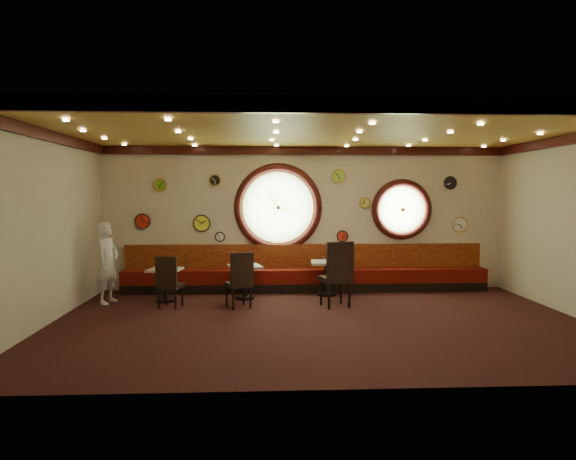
% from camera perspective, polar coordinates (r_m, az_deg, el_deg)
% --- Properties ---
extents(floor, '(9.00, 6.00, 0.00)m').
position_cam_1_polar(floor, '(8.81, 3.49, -10.14)').
color(floor, black).
rests_on(floor, ground).
extents(ceiling, '(9.00, 6.00, 0.02)m').
position_cam_1_polar(ceiling, '(8.61, 3.59, 10.99)').
color(ceiling, gold).
rests_on(ceiling, wall_back).
extents(wall_back, '(9.00, 0.02, 3.20)m').
position_cam_1_polar(wall_back, '(11.54, 1.87, 1.29)').
color(wall_back, beige).
rests_on(wall_back, floor).
extents(wall_front, '(9.00, 0.02, 3.20)m').
position_cam_1_polar(wall_front, '(5.60, 6.97, -1.75)').
color(wall_front, beige).
rests_on(wall_front, floor).
extents(wall_left, '(0.02, 6.00, 3.20)m').
position_cam_1_polar(wall_left, '(9.22, -25.49, 0.17)').
color(wall_left, beige).
rests_on(wall_left, floor).
extents(molding_back, '(9.00, 0.10, 0.18)m').
position_cam_1_polar(molding_back, '(11.52, 1.91, 8.80)').
color(molding_back, black).
rests_on(molding_back, wall_back).
extents(molding_front, '(9.00, 0.10, 0.18)m').
position_cam_1_polar(molding_front, '(5.70, 7.02, 13.58)').
color(molding_front, black).
rests_on(molding_front, wall_back).
extents(molding_left, '(0.10, 6.00, 0.18)m').
position_cam_1_polar(molding_left, '(9.23, -25.49, 9.57)').
color(molding_left, black).
rests_on(molding_left, wall_back).
extents(banquette_base, '(8.00, 0.55, 0.20)m').
position_cam_1_polar(banquette_base, '(11.44, 1.97, -6.31)').
color(banquette_base, black).
rests_on(banquette_base, floor).
extents(banquette_seat, '(8.00, 0.55, 0.30)m').
position_cam_1_polar(banquette_seat, '(11.40, 1.98, -5.07)').
color(banquette_seat, '#570C07').
rests_on(banquette_seat, banquette_base).
extents(banquette_back, '(8.00, 0.10, 0.55)m').
position_cam_1_polar(banquette_back, '(11.56, 1.89, -2.94)').
color(banquette_back, '#650709').
rests_on(banquette_back, wall_back).
extents(porthole_left_glass, '(1.66, 0.02, 1.66)m').
position_cam_1_polar(porthole_left_glass, '(11.49, -1.11, 2.52)').
color(porthole_left_glass, '#8FBF72').
rests_on(porthole_left_glass, wall_back).
extents(porthole_left_frame, '(1.98, 0.18, 1.98)m').
position_cam_1_polar(porthole_left_frame, '(11.48, -1.10, 2.52)').
color(porthole_left_frame, black).
rests_on(porthole_left_frame, wall_back).
extents(porthole_left_ring, '(1.61, 0.03, 1.61)m').
position_cam_1_polar(porthole_left_ring, '(11.45, -1.10, 2.52)').
color(porthole_left_ring, gold).
rests_on(porthole_left_ring, wall_back).
extents(porthole_right_glass, '(1.10, 0.02, 1.10)m').
position_cam_1_polar(porthole_right_glass, '(11.92, 12.49, 2.24)').
color(porthole_right_glass, '#8FBF72').
rests_on(porthole_right_glass, wall_back).
extents(porthole_right_frame, '(1.38, 0.18, 1.38)m').
position_cam_1_polar(porthole_right_frame, '(11.90, 12.51, 2.24)').
color(porthole_right_frame, black).
rests_on(porthole_right_frame, wall_back).
extents(porthole_right_ring, '(1.09, 0.03, 1.09)m').
position_cam_1_polar(porthole_right_ring, '(11.87, 12.55, 2.24)').
color(porthole_right_ring, gold).
rests_on(porthole_right_ring, wall_back).
extents(wall_clock_0, '(0.26, 0.03, 0.26)m').
position_cam_1_polar(wall_clock_0, '(11.67, -14.02, 4.88)').
color(wall_clock_0, '#72B123').
rests_on(wall_clock_0, wall_back).
extents(wall_clock_1, '(0.36, 0.03, 0.36)m').
position_cam_1_polar(wall_clock_1, '(11.55, -9.56, 0.74)').
color(wall_clock_1, '#EEF135').
rests_on(wall_clock_1, wall_back).
extents(wall_clock_2, '(0.24, 0.03, 0.24)m').
position_cam_1_polar(wall_clock_2, '(11.50, -8.13, 5.47)').
color(wall_clock_2, black).
rests_on(wall_clock_2, wall_back).
extents(wall_clock_3, '(0.20, 0.03, 0.20)m').
position_cam_1_polar(wall_clock_3, '(11.53, -7.57, -0.74)').
color(wall_clock_3, white).
rests_on(wall_clock_3, wall_back).
extents(wall_clock_4, '(0.30, 0.03, 0.30)m').
position_cam_1_polar(wall_clock_4, '(11.58, 5.62, 5.98)').
color(wall_clock_4, '#A5D843').
rests_on(wall_clock_4, wall_back).
extents(wall_clock_5, '(0.22, 0.03, 0.22)m').
position_cam_1_polar(wall_clock_5, '(11.68, 8.52, 3.00)').
color(wall_clock_5, gold).
rests_on(wall_clock_5, wall_back).
extents(wall_clock_6, '(0.32, 0.03, 0.32)m').
position_cam_1_polar(wall_clock_6, '(11.77, -15.86, 0.94)').
color(wall_clock_6, red).
rests_on(wall_clock_6, wall_back).
extents(wall_clock_7, '(0.24, 0.03, 0.24)m').
position_cam_1_polar(wall_clock_7, '(11.63, 6.06, -0.69)').
color(wall_clock_7, red).
rests_on(wall_clock_7, wall_back).
extents(wall_clock_8, '(0.34, 0.03, 0.34)m').
position_cam_1_polar(wall_clock_8, '(12.33, 18.57, 0.56)').
color(wall_clock_8, white).
rests_on(wall_clock_8, wall_back).
extents(wall_clock_9, '(0.28, 0.03, 0.28)m').
position_cam_1_polar(wall_clock_9, '(12.22, 17.58, 5.01)').
color(wall_clock_9, black).
rests_on(wall_clock_9, wall_back).
extents(table_a, '(0.70, 0.70, 0.67)m').
position_cam_1_polar(table_a, '(10.59, -13.51, -5.51)').
color(table_a, black).
rests_on(table_a, floor).
extents(table_b, '(0.76, 0.76, 0.69)m').
position_cam_1_polar(table_b, '(10.60, -4.82, -5.31)').
color(table_b, black).
rests_on(table_b, floor).
extents(table_c, '(0.70, 0.70, 0.73)m').
position_cam_1_polar(table_c, '(10.95, 4.35, -4.89)').
color(table_c, black).
rests_on(table_c, floor).
extents(chair_a, '(0.51, 0.51, 0.62)m').
position_cam_1_polar(chair_a, '(9.91, -13.14, -5.28)').
color(chair_a, black).
rests_on(chair_a, floor).
extents(chair_b, '(0.59, 0.59, 0.66)m').
position_cam_1_polar(chair_b, '(9.70, -5.34, -5.16)').
color(chair_b, black).
rests_on(chair_b, floor).
extents(chair_c, '(0.64, 0.64, 0.78)m').
position_cam_1_polar(chair_c, '(9.74, 5.54, -4.45)').
color(chair_c, black).
rests_on(chair_c, floor).
extents(condiment_a_salt, '(0.03, 0.03, 0.09)m').
position_cam_1_polar(condiment_a_salt, '(10.64, -13.66, -3.90)').
color(condiment_a_salt, silver).
rests_on(condiment_a_salt, table_a).
extents(condiment_b_salt, '(0.04, 0.04, 0.11)m').
position_cam_1_polar(condiment_b_salt, '(10.64, -5.21, -3.58)').
color(condiment_b_salt, silver).
rests_on(condiment_b_salt, table_b).
extents(condiment_c_salt, '(0.03, 0.03, 0.10)m').
position_cam_1_polar(condiment_c_salt, '(10.98, 3.96, -3.19)').
color(condiment_c_salt, silver).
rests_on(condiment_c_salt, table_c).
extents(condiment_a_pepper, '(0.04, 0.04, 0.11)m').
position_cam_1_polar(condiment_a_pepper, '(10.50, -13.29, -3.92)').
color(condiment_a_pepper, silver).
rests_on(condiment_a_pepper, table_a).
extents(condiment_b_pepper, '(0.03, 0.03, 0.09)m').
position_cam_1_polar(condiment_b_pepper, '(10.52, -4.98, -3.74)').
color(condiment_b_pepper, silver).
rests_on(condiment_b_pepper, table_b).
extents(condiment_c_pepper, '(0.04, 0.04, 0.10)m').
position_cam_1_polar(condiment_c_pepper, '(10.87, 4.53, -3.25)').
color(condiment_c_pepper, silver).
rests_on(condiment_c_pepper, table_c).
extents(condiment_a_bottle, '(0.05, 0.05, 0.16)m').
position_cam_1_polar(condiment_a_bottle, '(10.59, -12.85, -3.70)').
color(condiment_a_bottle, gold).
rests_on(condiment_a_bottle, table_a).
extents(condiment_b_bottle, '(0.06, 0.06, 0.18)m').
position_cam_1_polar(condiment_b_bottle, '(10.60, -4.55, -3.42)').
color(condiment_b_bottle, gold).
rests_on(condiment_b_bottle, table_b).
extents(condiment_c_bottle, '(0.05, 0.05, 0.17)m').
position_cam_1_polar(condiment_c_bottle, '(11.03, 4.95, -2.97)').
color(condiment_c_bottle, gold).
rests_on(condiment_c_bottle, table_c).
extents(waiter, '(0.52, 0.66, 1.61)m').
position_cam_1_polar(waiter, '(10.71, -19.40, -3.45)').
color(waiter, white).
rests_on(waiter, floor).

